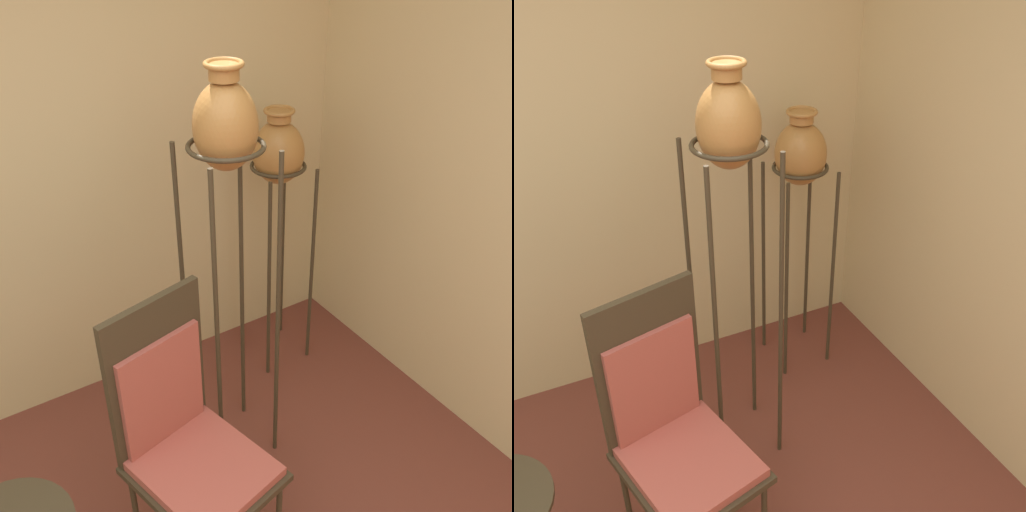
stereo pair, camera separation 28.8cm
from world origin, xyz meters
The scene contains 3 objects.
vase_stand_tall centered at (0.96, 1.26, 1.58)m, with size 0.32×0.32×1.89m.
vase_stand_medium centered at (1.52, 1.73, 1.23)m, with size 0.30×0.30×1.50m.
chair centered at (0.54, 0.90, 0.65)m, with size 0.56×0.60×1.19m.
Camera 2 is at (0.17, -0.71, 2.40)m, focal length 42.00 mm.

